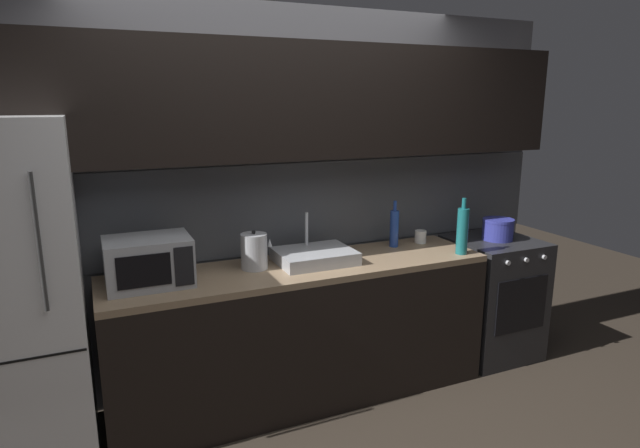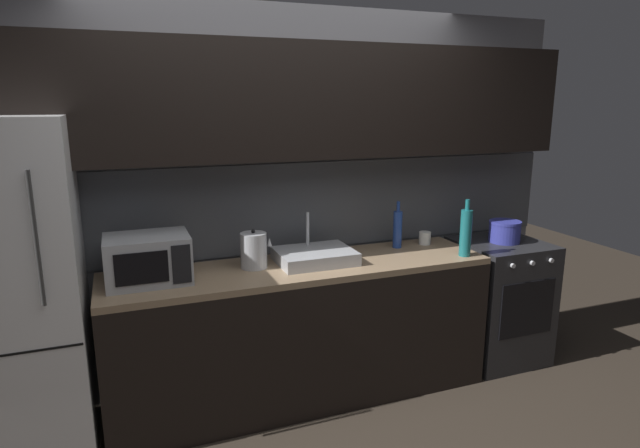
{
  "view_description": "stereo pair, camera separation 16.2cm",
  "coord_description": "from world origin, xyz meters",
  "px_view_note": "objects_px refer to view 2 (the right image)",
  "views": [
    {
      "loc": [
        -1.18,
        -2.05,
        1.91
      ],
      "look_at": [
        0.12,
        0.9,
        1.15
      ],
      "focal_mm": 29.83,
      "sensor_mm": 36.0,
      "label": 1
    },
    {
      "loc": [
        -1.03,
        -2.11,
        1.91
      ],
      "look_at": [
        0.12,
        0.9,
        1.15
      ],
      "focal_mm": 29.83,
      "sensor_mm": 36.0,
      "label": 2
    }
  ],
  "objects_px": {
    "microwave": "(148,259)",
    "mug_white": "(425,238)",
    "wine_bottle_blue": "(398,229)",
    "refrigerator": "(13,295)",
    "kettle": "(254,250)",
    "oven_range": "(498,300)",
    "wine_bottle_teal": "(466,232)",
    "cooking_pot": "(505,231)"
  },
  "relations": [
    {
      "from": "microwave",
      "to": "wine_bottle_teal",
      "type": "relative_size",
      "value": 1.21
    },
    {
      "from": "oven_range",
      "to": "refrigerator",
      "type": "bearing_deg",
      "value": 179.98
    },
    {
      "from": "cooking_pot",
      "to": "refrigerator",
      "type": "bearing_deg",
      "value": -180.0
    },
    {
      "from": "oven_range",
      "to": "wine_bottle_blue",
      "type": "distance_m",
      "value": 0.99
    },
    {
      "from": "microwave",
      "to": "wine_bottle_blue",
      "type": "relative_size",
      "value": 1.4
    },
    {
      "from": "kettle",
      "to": "wine_bottle_blue",
      "type": "relative_size",
      "value": 0.74
    },
    {
      "from": "kettle",
      "to": "wine_bottle_teal",
      "type": "height_order",
      "value": "wine_bottle_teal"
    },
    {
      "from": "refrigerator",
      "to": "microwave",
      "type": "bearing_deg",
      "value": 1.55
    },
    {
      "from": "kettle",
      "to": "cooking_pot",
      "type": "bearing_deg",
      "value": -1.86
    },
    {
      "from": "mug_white",
      "to": "cooking_pot",
      "type": "bearing_deg",
      "value": -14.96
    },
    {
      "from": "microwave",
      "to": "kettle",
      "type": "relative_size",
      "value": 1.89
    },
    {
      "from": "refrigerator",
      "to": "kettle",
      "type": "height_order",
      "value": "refrigerator"
    },
    {
      "from": "refrigerator",
      "to": "wine_bottle_teal",
      "type": "bearing_deg",
      "value": -4.12
    },
    {
      "from": "wine_bottle_blue",
      "to": "cooking_pot",
      "type": "relative_size",
      "value": 1.45
    },
    {
      "from": "wine_bottle_blue",
      "to": "mug_white",
      "type": "relative_size",
      "value": 3.6
    },
    {
      "from": "mug_white",
      "to": "wine_bottle_teal",
      "type": "bearing_deg",
      "value": -75.34
    },
    {
      "from": "oven_range",
      "to": "microwave",
      "type": "distance_m",
      "value": 2.53
    },
    {
      "from": "refrigerator",
      "to": "cooking_pot",
      "type": "bearing_deg",
      "value": 0.0
    },
    {
      "from": "refrigerator",
      "to": "kettle",
      "type": "bearing_deg",
      "value": 2.65
    },
    {
      "from": "mug_white",
      "to": "refrigerator",
      "type": "bearing_deg",
      "value": -176.59
    },
    {
      "from": "wine_bottle_teal",
      "to": "microwave",
      "type": "bearing_deg",
      "value": 173.95
    },
    {
      "from": "oven_range",
      "to": "microwave",
      "type": "relative_size",
      "value": 1.96
    },
    {
      "from": "wine_bottle_blue",
      "to": "cooking_pot",
      "type": "bearing_deg",
      "value": -10.46
    },
    {
      "from": "refrigerator",
      "to": "wine_bottle_teal",
      "type": "height_order",
      "value": "refrigerator"
    },
    {
      "from": "microwave",
      "to": "refrigerator",
      "type": "bearing_deg",
      "value": -178.45
    },
    {
      "from": "mug_white",
      "to": "cooking_pot",
      "type": "xyz_separation_m",
      "value": [
        0.57,
        -0.15,
        0.03
      ]
    },
    {
      "from": "microwave",
      "to": "mug_white",
      "type": "xyz_separation_m",
      "value": [
        1.9,
        0.14,
        -0.09
      ]
    },
    {
      "from": "refrigerator",
      "to": "cooking_pot",
      "type": "relative_size",
      "value": 8.11
    },
    {
      "from": "microwave",
      "to": "kettle",
      "type": "xyz_separation_m",
      "value": [
        0.62,
        0.04,
        -0.02
      ]
    },
    {
      "from": "refrigerator",
      "to": "oven_range",
      "type": "bearing_deg",
      "value": -0.02
    },
    {
      "from": "wine_bottle_teal",
      "to": "wine_bottle_blue",
      "type": "bearing_deg",
      "value": 133.08
    },
    {
      "from": "wine_bottle_teal",
      "to": "oven_range",
      "type": "bearing_deg",
      "value": 22.05
    },
    {
      "from": "kettle",
      "to": "mug_white",
      "type": "height_order",
      "value": "kettle"
    },
    {
      "from": "refrigerator",
      "to": "wine_bottle_teal",
      "type": "distance_m",
      "value": 2.68
    },
    {
      "from": "kettle",
      "to": "oven_range",
      "type": "bearing_deg",
      "value": -1.92
    },
    {
      "from": "refrigerator",
      "to": "mug_white",
      "type": "distance_m",
      "value": 2.58
    },
    {
      "from": "kettle",
      "to": "wine_bottle_teal",
      "type": "relative_size",
      "value": 0.64
    },
    {
      "from": "refrigerator",
      "to": "mug_white",
      "type": "xyz_separation_m",
      "value": [
        2.58,
        0.15,
        0.03
      ]
    },
    {
      "from": "refrigerator",
      "to": "wine_bottle_blue",
      "type": "height_order",
      "value": "refrigerator"
    },
    {
      "from": "oven_range",
      "to": "cooking_pot",
      "type": "relative_size",
      "value": 3.98
    },
    {
      "from": "oven_range",
      "to": "kettle",
      "type": "relative_size",
      "value": 3.71
    },
    {
      "from": "microwave",
      "to": "wine_bottle_blue",
      "type": "xyz_separation_m",
      "value": [
        1.67,
        0.13,
        0.0
      ]
    }
  ]
}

